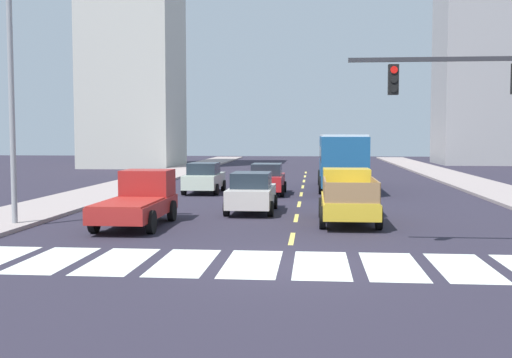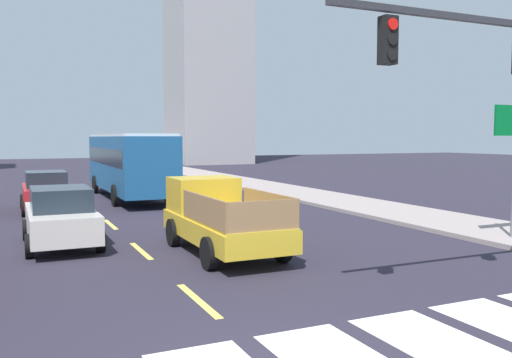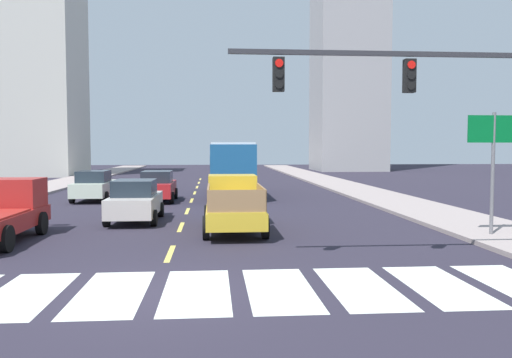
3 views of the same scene
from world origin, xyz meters
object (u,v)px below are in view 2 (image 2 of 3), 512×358
(sedan_near_right, at_px, (46,191))
(sedan_near_left, at_px, (61,217))
(city_bus, at_px, (129,161))
(pickup_stakebed, at_px, (218,217))

(sedan_near_right, xyz_separation_m, sedan_near_left, (-0.06, -8.06, 0.00))
(sedan_near_left, bearing_deg, sedan_near_right, 90.66)
(sedan_near_right, bearing_deg, city_bus, 37.04)
(pickup_stakebed, distance_m, sedan_near_left, 4.64)
(city_bus, height_order, sedan_near_left, city_bus)
(city_bus, distance_m, sedan_near_right, 5.58)
(city_bus, xyz_separation_m, sedan_near_right, (-4.21, -3.49, -1.09))
(pickup_stakebed, height_order, sedan_near_right, pickup_stakebed)
(city_bus, relative_size, sedan_near_right, 2.45)
(sedan_near_right, bearing_deg, sedan_near_left, -92.96)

